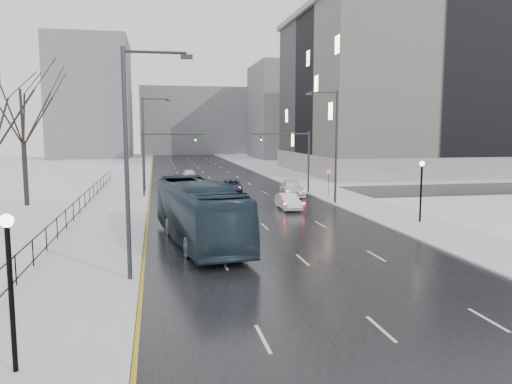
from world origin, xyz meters
TOP-DOWN VIEW (x-y plane):
  - road at (0.00, 60.00)m, footprint 16.00×150.00m
  - cross_road at (0.00, 48.00)m, footprint 130.00×10.00m
  - sidewalk_left at (-10.50, 60.00)m, footprint 5.00×150.00m
  - sidewalk_right at (10.50, 60.00)m, footprint 5.00×150.00m
  - park_strip at (-20.00, 60.00)m, footprint 14.00×150.00m
  - tree_park_e at (-18.20, 44.00)m, footprint 9.45×9.45m
  - iron_fence at (-13.00, 30.00)m, footprint 0.06×70.00m
  - streetlight_r_mid at (8.17, 40.00)m, footprint 2.95×0.25m
  - streetlight_l_near at (-8.17, 20.00)m, footprint 2.95×0.25m
  - streetlight_l_far at (-8.17, 52.00)m, footprint 2.95×0.25m
  - lamppost_l at (-11.00, 12.00)m, footprint 0.36×0.36m
  - lamppost_r_mid at (11.00, 30.00)m, footprint 0.36×0.36m
  - mast_signal_right at (7.33, 48.00)m, footprint 6.10×0.33m
  - mast_signal_left at (-7.33, 48.00)m, footprint 6.10×0.33m
  - no_uturn_sign at (9.20, 44.00)m, footprint 0.60×0.06m
  - civic_building at (35.00, 72.00)m, footprint 41.00×31.00m
  - bldg_far_right at (28.00, 115.00)m, footprint 24.00×20.00m
  - bldg_far_left at (-22.00, 125.00)m, footprint 18.00×22.00m
  - bldg_far_center at (4.00, 140.00)m, footprint 30.00×18.00m
  - bus at (-4.80, 27.05)m, footprint 4.74×13.19m
  - sedan_center_near at (-3.50, 32.30)m, footprint 1.72×4.18m
  - sedan_right_near at (3.50, 37.85)m, footprint 1.43×4.04m
  - sedan_right_cross at (0.50, 49.82)m, footprint 2.77×5.12m
  - sedan_right_far at (6.06, 45.92)m, footprint 2.53×5.24m
  - sedan_center_far at (-2.94, 63.42)m, footprint 1.81×4.38m

SIDE VIEW (x-z plane):
  - tree_park_e at x=-18.20m, z-range -6.75..6.75m
  - road at x=0.00m, z-range 0.00..0.04m
  - cross_road at x=0.00m, z-range 0.00..0.04m
  - park_strip at x=-20.00m, z-range 0.00..0.12m
  - sidewalk_left at x=-10.50m, z-range 0.00..0.16m
  - sidewalk_right at x=10.50m, z-range 0.00..0.16m
  - sedan_right_near at x=3.50m, z-range 0.04..1.37m
  - sedan_right_cross at x=0.50m, z-range 0.04..1.40m
  - sedan_center_near at x=-3.50m, z-range 0.04..1.46m
  - sedan_right_far at x=6.06m, z-range 0.04..1.51m
  - sedan_center_far at x=-2.94m, z-range 0.04..1.53m
  - iron_fence at x=-13.00m, z-range 0.26..1.56m
  - bus at x=-4.80m, z-range 0.04..3.63m
  - no_uturn_sign at x=9.20m, z-range 0.95..3.65m
  - lamppost_l at x=-11.00m, z-range 0.80..5.08m
  - lamppost_r_mid at x=11.00m, z-range 0.80..5.08m
  - mast_signal_right at x=7.33m, z-range 0.86..7.36m
  - mast_signal_left at x=-7.33m, z-range 0.86..7.36m
  - streetlight_r_mid at x=8.17m, z-range 0.62..10.62m
  - streetlight_l_near at x=-8.17m, z-range 0.62..10.62m
  - streetlight_l_far at x=-8.17m, z-range 0.62..10.62m
  - bldg_far_center at x=4.00m, z-range 0.00..18.00m
  - bldg_far_right at x=28.00m, z-range 0.00..22.00m
  - civic_building at x=35.00m, z-range -1.19..23.61m
  - bldg_far_left at x=-22.00m, z-range 0.00..28.00m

